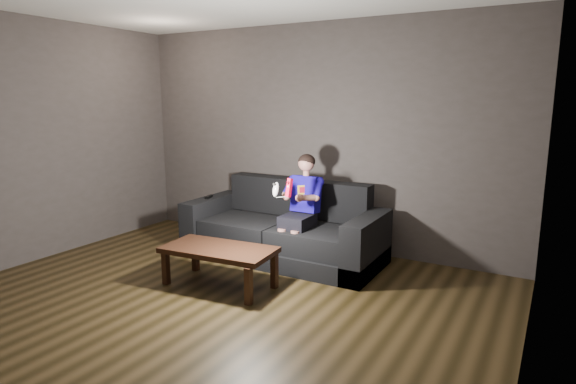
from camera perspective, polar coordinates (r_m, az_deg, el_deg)
The scene contains 9 objects.
floor at distance 4.21m, azimuth -12.74°, elevation -14.87°, with size 5.00×5.00×0.00m, color black.
back_wall at distance 5.88m, azimuth 3.32°, elevation 6.48°, with size 5.00×0.04×2.70m, color #403A38.
right_wall at distance 2.80m, azimuth 27.14°, elevation 0.15°, with size 0.04×5.00×2.70m, color #403A38.
sofa at distance 5.55m, azimuth -0.45°, elevation -4.97°, with size 2.26×0.98×0.87m.
child at distance 5.27m, azimuth 1.62°, elevation -0.88°, with size 0.45×0.55×1.11m.
wii_remote_red at distance 4.82m, azimuth 0.14°, elevation 0.52°, with size 0.06×0.08×0.19m.
nunchuk_white at distance 4.91m, azimuth -1.46°, elevation 0.31°, with size 0.07×0.10×0.16m.
wii_remote_black at distance 5.97m, azimuth -9.34°, elevation -0.56°, with size 0.08×0.17×0.03m.
coffee_table at distance 4.76m, azimuth -8.17°, elevation -7.12°, with size 1.13×0.64×0.40m.
Camera 1 is at (2.60, -2.76, 1.82)m, focal length 30.00 mm.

